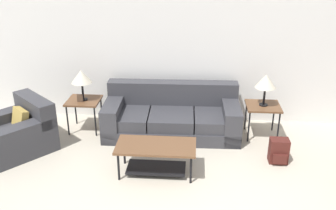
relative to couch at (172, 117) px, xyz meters
name	(u,v)px	position (x,y,z in m)	size (l,w,h in m)	color
wall_back	(186,51)	(0.20, 0.63, 1.01)	(9.14, 0.06, 2.60)	white
couch	(172,117)	(0.00, 0.00, 0.00)	(2.30, 1.05, 0.82)	#38383D
armchair	(17,133)	(-2.39, -0.79, -0.01)	(1.39, 1.40, 0.80)	#38383D
coffee_table	(156,152)	(-0.14, -1.29, 0.04)	(1.12, 0.55, 0.45)	brown
side_table_left	(84,103)	(-1.52, -0.02, 0.22)	(0.56, 0.52, 0.57)	brown
side_table_right	(263,108)	(1.52, -0.02, 0.22)	(0.56, 0.52, 0.57)	brown
table_lamp_left	(81,77)	(-1.52, -0.02, 0.69)	(0.35, 0.35, 0.54)	black
table_lamp_right	(266,82)	(1.52, -0.02, 0.69)	(0.35, 0.35, 0.54)	black
backpack	(279,151)	(1.66, -0.86, -0.11)	(0.28, 0.27, 0.38)	#4C1E19
picture_frame	(80,98)	(-1.56, -0.09, 0.34)	(0.10, 0.04, 0.13)	#4C3828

